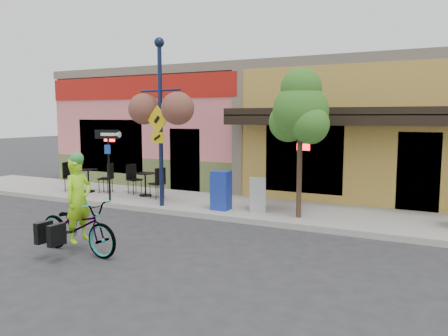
% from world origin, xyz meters
% --- Properties ---
extents(ground, '(90.00, 90.00, 0.00)m').
position_xyz_m(ground, '(0.00, 0.00, 0.00)').
color(ground, '#2D2D30').
rests_on(ground, ground).
extents(sidewalk, '(24.00, 3.00, 0.15)m').
position_xyz_m(sidewalk, '(0.00, 2.00, 0.07)').
color(sidewalk, '#9E9B93').
rests_on(sidewalk, ground).
extents(curb, '(24.00, 0.12, 0.15)m').
position_xyz_m(curb, '(0.00, 0.55, 0.07)').
color(curb, '#A8A59E').
rests_on(curb, ground).
extents(building, '(18.20, 8.20, 4.50)m').
position_xyz_m(building, '(0.00, 7.50, 2.25)').
color(building, '#E37075').
rests_on(building, ground).
extents(bicycle, '(2.08, 0.84, 1.07)m').
position_xyz_m(bicycle, '(-1.46, -3.16, 0.54)').
color(bicycle, maroon).
rests_on(bicycle, ground).
extents(cyclist_rider, '(0.44, 0.63, 1.67)m').
position_xyz_m(cyclist_rider, '(-1.41, -3.16, 0.83)').
color(cyclist_rider, '#A5F71A').
rests_on(cyclist_rider, ground).
extents(lamp_post, '(1.60, 0.85, 4.76)m').
position_xyz_m(lamp_post, '(-2.24, 0.88, 2.53)').
color(lamp_post, '#131D3D').
rests_on(lamp_post, sidewalk).
extents(one_way_sign, '(0.85, 0.31, 2.17)m').
position_xyz_m(one_way_sign, '(-4.08, 0.78, 1.23)').
color(one_way_sign, black).
rests_on(one_way_sign, sidewalk).
extents(cafe_set_left, '(1.85, 1.23, 1.02)m').
position_xyz_m(cafe_set_left, '(-5.80, 1.68, 0.66)').
color(cafe_set_left, black).
rests_on(cafe_set_left, sidewalk).
extents(cafe_set_right, '(1.82, 1.30, 0.99)m').
position_xyz_m(cafe_set_right, '(-3.61, 1.95, 0.64)').
color(cafe_set_right, black).
rests_on(cafe_set_right, sidewalk).
extents(newspaper_box_blue, '(0.50, 0.45, 1.08)m').
position_xyz_m(newspaper_box_blue, '(-0.46, 1.16, 0.69)').
color(newspaper_box_blue, '#1A339D').
rests_on(newspaper_box_blue, sidewalk).
extents(newspaper_box_grey, '(0.54, 0.52, 0.91)m').
position_xyz_m(newspaper_box_grey, '(0.53, 1.41, 0.61)').
color(newspaper_box_grey, '#A5A5A5').
rests_on(newspaper_box_grey, sidewalk).
extents(street_tree, '(1.85, 1.85, 3.81)m').
position_xyz_m(street_tree, '(1.74, 1.21, 2.06)').
color(street_tree, '#3D7A26').
rests_on(street_tree, sidewalk).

